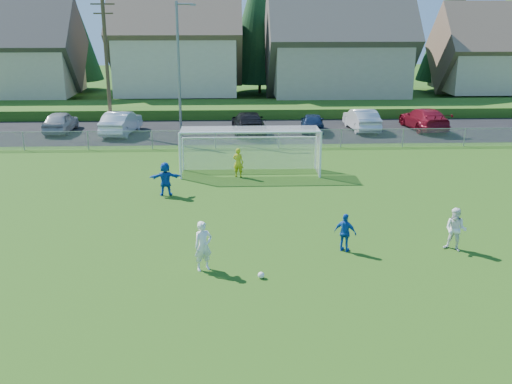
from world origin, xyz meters
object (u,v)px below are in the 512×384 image
soccer_ball (261,275)px  car_e (313,122)px  player_white_b (456,230)px  car_a (60,122)px  car_g (424,119)px  soccer_goal (250,144)px  player_blue_b (165,179)px  goalkeeper (238,163)px  car_f (362,119)px  car_d (248,123)px  player_white_a (203,246)px  player_blue_a (345,233)px  car_b (121,123)px

soccer_ball → car_e: 24.71m
player_white_b → car_e: 22.24m
car_a → car_g: size_ratio=0.81×
soccer_goal → player_blue_b: bearing=-137.2°
goalkeeper → car_g: 18.39m
player_white_b → soccer_goal: bearing=157.6°
player_white_b → car_a: 30.62m
soccer_ball → car_f: bearing=71.0°
car_g → car_a: bearing=-5.3°
soccer_ball → goalkeeper: goalkeeper is taller
soccer_ball → car_g: car_g is taller
car_d → car_e: 4.64m
player_blue_b → car_g: player_blue_b is taller
soccer_ball → car_e: bearing=78.6°
soccer_goal → goalkeeper: bearing=-131.0°
player_white_a → car_d: 23.09m
player_white_a → goalkeeper: bearing=57.5°
player_blue_b → car_d: size_ratio=0.30×
player_white_b → soccer_goal: (-7.19, 11.11, 0.81)m
goalkeeper → car_e: bearing=-96.7°
player_blue_a → car_g: car_g is taller
player_blue_b → car_f: bearing=-135.3°
soccer_ball → car_d: (0.26, 23.75, 0.67)m
player_white_b → car_a: bearing=166.6°
player_blue_a → car_b: size_ratio=0.29×
player_white_a → soccer_ball: bearing=-47.7°
player_blue_a → car_a: 28.00m
player_blue_a → car_d: bearing=-51.7°
player_white_a → player_blue_a: (5.11, 1.44, -0.15)m
player_white_b → car_e: player_white_b is taller
car_d → goalkeeper: bearing=82.5°
car_b → car_d: size_ratio=0.92×
car_d → car_f: 8.32m
soccer_ball → car_e: (4.88, 24.21, 0.57)m
car_e → soccer_goal: bearing=71.7°
car_b → soccer_goal: (8.76, -10.79, 0.81)m
soccer_goal → car_e: bearing=66.3°
car_b → player_blue_a: bearing=126.1°
car_e → player_blue_b: bearing=64.3°
player_white_b → car_d: size_ratio=0.30×
player_white_a → soccer_goal: 12.62m
player_white_a → player_white_b: bearing=-17.8°
soccer_ball → car_b: size_ratio=0.04×
soccer_goal → car_g: bearing=41.3°
player_white_b → car_g: bearing=110.1°
car_e → soccer_goal: (-4.84, -11.01, 0.94)m
player_blue_b → car_f: size_ratio=0.34×
player_blue_b → car_e: player_blue_b is taller
car_g → player_white_a: bearing=52.9°
car_e → car_g: bearing=-171.2°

